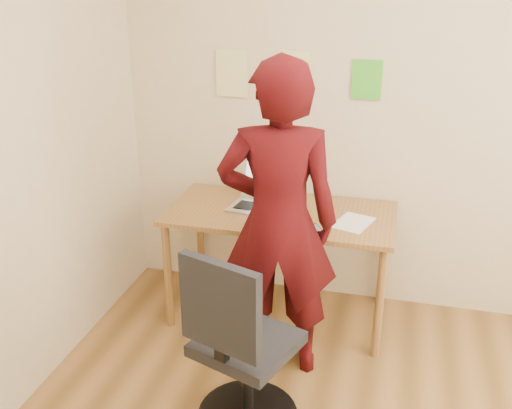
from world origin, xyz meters
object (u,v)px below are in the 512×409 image
(desk, at_px, (280,224))
(person, at_px, (278,223))
(phone, at_px, (315,228))
(office_chair, at_px, (240,356))
(laptop, at_px, (263,198))

(desk, xyz_separation_m, person, (0.09, -0.50, 0.23))
(phone, relative_size, office_chair, 0.13)
(phone, bearing_deg, laptop, 116.89)
(person, bearing_deg, desk, -89.98)
(laptop, height_order, phone, laptop)
(desk, xyz_separation_m, office_chair, (0.03, -1.04, -0.23))
(phone, distance_m, office_chair, 0.92)
(laptop, height_order, office_chair, laptop)
(desk, bearing_deg, laptop, 157.74)
(laptop, relative_size, office_chair, 0.42)
(phone, height_order, person, person)
(phone, xyz_separation_m, office_chair, (-0.22, -0.83, -0.33))
(desk, relative_size, laptop, 3.43)
(office_chair, bearing_deg, laptop, 117.76)
(office_chair, distance_m, person, 0.72)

